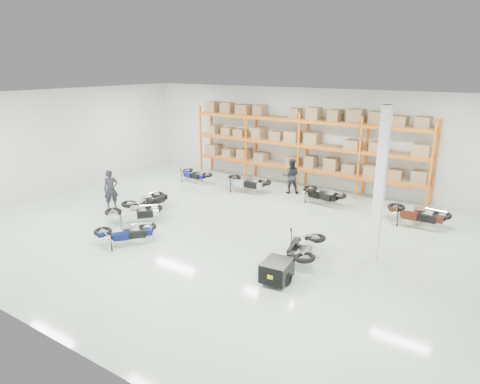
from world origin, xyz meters
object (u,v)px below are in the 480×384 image
Objects in this scene: moto_back_b at (246,179)px; person_back at (291,176)px; moto_touring_right at (304,243)px; moto_blue_centre at (126,229)px; moto_silver_left at (134,209)px; person_left at (111,190)px; moto_back_a at (194,172)px; moto_back_c at (322,191)px; moto_back_d at (417,210)px; trailer at (277,270)px; moto_black_far_left at (147,198)px.

moto_back_b is 1.21× the size of person_back.
moto_blue_centre is at bearing -170.48° from moto_touring_right.
person_left is at bearing 21.34° from moto_silver_left.
moto_blue_centre is 1.03× the size of moto_back_a.
moto_back_d is (3.84, -0.51, 0.05)m from moto_back_c.
moto_silver_left is 1.02× the size of moto_back_c.
moto_back_c is (-1.71, 6.92, 0.17)m from trailer.
moto_silver_left is 5.74m from moto_back_b.
trailer is at bearing 162.07° from moto_back_d.
moto_back_c is at bearing 82.86° from moto_back_d.
moto_back_c reaches higher than moto_blue_centre.
moto_back_a is 1.04× the size of person_left.
person_back is at bearing -64.65° from moto_back_b.
moto_back_a is 4.88m from person_back.
person_back is (4.79, 0.90, 0.28)m from moto_back_a.
person_left is at bearing 162.66° from trailer.
moto_back_d is at bearing -97.85° from moto_blue_centre.
moto_silver_left is 1.00× the size of moto_black_far_left.
moto_back_c reaches higher than trailer.
moto_back_b is 5.87m from person_left.
moto_back_a is 4.96m from person_left.
person_back is (3.52, 5.29, 0.24)m from moto_black_far_left.
moto_silver_left is 0.94× the size of moto_back_d.
person_left is (-10.51, -4.72, 0.21)m from moto_back_d.
moto_back_a is 10.37m from moto_back_d.
trailer is at bearing -148.85° from moto_silver_left.
moto_back_d is (10.36, -0.23, 0.07)m from moto_back_a.
moto_back_b is at bearing 124.35° from moto_touring_right.
moto_silver_left is 10.07m from moto_back_d.
moto_back_d is (2.13, 4.81, 0.04)m from moto_touring_right.
person_left is (-3.17, -4.93, 0.20)m from moto_back_b.
moto_black_far_left is 1.02× the size of moto_back_c.
person_left reaches higher than moto_black_far_left.
trailer is at bearing -73.38° from person_left.
moto_blue_centre is 7.68m from moto_back_a.
moto_back_c is (5.26, 4.67, -0.01)m from moto_black_far_left.
moto_touring_right is 1.12× the size of person_left.
moto_blue_centre is at bearing 178.74° from trailer.
moto_silver_left reaches higher than trailer.
moto_back_b is (0.01, 7.05, 0.06)m from moto_blue_centre.
moto_back_c is 1.10× the size of person_left.
trailer is 0.90× the size of moto_back_a.
moto_back_d reaches higher than moto_blue_centre.
moto_touring_right reaches higher than trailer.
moto_back_c is at bearing -76.33° from moto_blue_centre.
person_left is (-8.39, 0.09, 0.25)m from moto_touring_right.
person_left reaches higher than moto_touring_right.
moto_back_b reaches higher than moto_silver_left.
trailer is at bearing -101.70° from moto_touring_right.
moto_blue_centre is at bearing 177.79° from moto_back_b.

